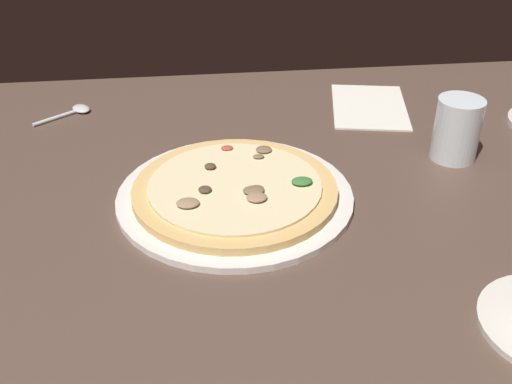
% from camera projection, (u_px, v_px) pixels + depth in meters
% --- Properties ---
extents(dining_table, '(1.50, 1.10, 0.04)m').
position_uv_depth(dining_table, '(278.00, 233.00, 0.86)').
color(dining_table, brown).
rests_on(dining_table, ground).
extents(pizza_main, '(0.34, 0.34, 0.03)m').
position_uv_depth(pizza_main, '(235.00, 192.00, 0.89)').
color(pizza_main, silver).
rests_on(pizza_main, dining_table).
extents(water_glass, '(0.07, 0.07, 0.10)m').
position_uv_depth(water_glass, '(456.00, 133.00, 0.98)').
color(water_glass, silver).
rests_on(water_glass, dining_table).
extents(paper_menu, '(0.17, 0.22, 0.00)m').
position_uv_depth(paper_menu, '(369.00, 107.00, 1.16)').
color(paper_menu, silver).
rests_on(paper_menu, dining_table).
extents(spoon, '(0.10, 0.08, 0.01)m').
position_uv_depth(spoon, '(74.00, 111.00, 1.14)').
color(spoon, silver).
rests_on(spoon, dining_table).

